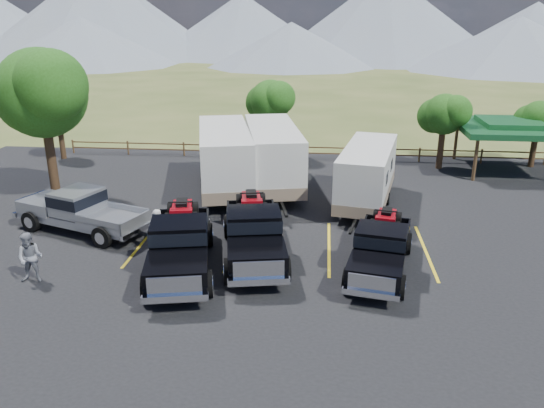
# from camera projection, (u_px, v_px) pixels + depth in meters

# --- Properties ---
(ground) EXTENTS (320.00, 320.00, 0.00)m
(ground) POSITION_uv_depth(u_px,v_px,m) (273.00, 293.00, 18.78)
(ground) COLOR #3C4C20
(ground) RESTS_ON ground
(asphalt_lot) EXTENTS (44.00, 34.00, 0.04)m
(asphalt_lot) POSITION_uv_depth(u_px,v_px,m) (280.00, 256.00, 21.59)
(asphalt_lot) COLOR black
(asphalt_lot) RESTS_ON ground
(stall_lines) EXTENTS (12.12, 5.50, 0.01)m
(stall_lines) POSITION_uv_depth(u_px,v_px,m) (282.00, 246.00, 22.51)
(stall_lines) COLOR gold
(stall_lines) RESTS_ON asphalt_lot
(tree_big_nw) EXTENTS (5.54, 5.18, 7.84)m
(tree_big_nw) POSITION_uv_depth(u_px,v_px,m) (41.00, 93.00, 26.51)
(tree_big_nw) COLOR black
(tree_big_nw) RESTS_ON ground
(tree_ne_a) EXTENTS (3.11, 2.92, 4.76)m
(tree_ne_a) POSITION_uv_depth(u_px,v_px,m) (444.00, 114.00, 32.71)
(tree_ne_a) COLOR black
(tree_ne_a) RESTS_ON ground
(tree_ne_b) EXTENTS (2.77, 2.59, 4.27)m
(tree_ne_b) POSITION_uv_depth(u_px,v_px,m) (538.00, 119.00, 33.21)
(tree_ne_b) COLOR black
(tree_ne_b) RESTS_ON ground
(tree_north) EXTENTS (3.46, 3.24, 5.25)m
(tree_north) POSITION_uv_depth(u_px,v_px,m) (270.00, 101.00, 35.49)
(tree_north) COLOR black
(tree_north) RESTS_ON ground
(tree_nw_small) EXTENTS (2.59, 2.43, 3.85)m
(tree_nw_small) POSITION_uv_depth(u_px,v_px,m) (58.00, 118.00, 35.27)
(tree_nw_small) COLOR black
(tree_nw_small) RESTS_ON ground
(rail_fence) EXTENTS (36.12, 0.12, 1.00)m
(rail_fence) POSITION_uv_depth(u_px,v_px,m) (329.00, 151.00, 35.72)
(rail_fence) COLOR brown
(rail_fence) RESTS_ON ground
(pavilion) EXTENTS (6.20, 6.20, 3.22)m
(pavilion) POSITION_uv_depth(u_px,v_px,m) (510.00, 127.00, 32.56)
(pavilion) COLOR brown
(pavilion) RESTS_ON ground
(mountain_range) EXTENTS (209.00, 71.00, 20.00)m
(mountain_range) POSITION_uv_depth(u_px,v_px,m) (285.00, 21.00, 116.10)
(mountain_range) COLOR slate
(mountain_range) RESTS_ON ground
(rig_left) EXTENTS (3.49, 7.10, 2.27)m
(rig_left) POSITION_uv_depth(u_px,v_px,m) (180.00, 242.00, 20.18)
(rig_left) COLOR black
(rig_left) RESTS_ON asphalt_lot
(rig_center) EXTENTS (3.36, 7.07, 2.27)m
(rig_center) POSITION_uv_depth(u_px,v_px,m) (254.00, 231.00, 21.25)
(rig_center) COLOR black
(rig_center) RESTS_ON asphalt_lot
(rig_right) EXTENTS (3.05, 6.28, 2.01)m
(rig_right) POSITION_uv_depth(u_px,v_px,m) (381.00, 246.00, 20.12)
(rig_right) COLOR black
(rig_right) RESTS_ON asphalt_lot
(trailer_left) EXTENTS (4.39, 10.10, 3.51)m
(trailer_left) POSITION_uv_depth(u_px,v_px,m) (225.00, 159.00, 28.89)
(trailer_left) COLOR white
(trailer_left) RESTS_ON asphalt_lot
(trailer_center) EXTENTS (4.19, 10.08, 3.49)m
(trailer_center) POSITION_uv_depth(u_px,v_px,m) (273.00, 156.00, 29.43)
(trailer_center) COLOR white
(trailer_center) RESTS_ON asphalt_lot
(trailer_right) EXTENTS (3.61, 8.80, 3.05)m
(trailer_right) POSITION_uv_depth(u_px,v_px,m) (367.00, 175.00, 26.87)
(trailer_right) COLOR white
(trailer_right) RESTS_ON asphalt_lot
(pickup_silver) EXTENTS (6.78, 4.13, 1.94)m
(pickup_silver) POSITION_uv_depth(u_px,v_px,m) (81.00, 210.00, 23.67)
(pickup_silver) COLOR #93969B
(pickup_silver) RESTS_ON asphalt_lot
(person_a) EXTENTS (0.82, 0.79, 1.89)m
(person_a) POSITION_uv_depth(u_px,v_px,m) (157.00, 231.00, 21.58)
(person_a) COLOR silver
(person_a) RESTS_ON asphalt_lot
(person_b) EXTENTS (0.99, 0.81, 1.90)m
(person_b) POSITION_uv_depth(u_px,v_px,m) (30.00, 258.00, 19.22)
(person_b) COLOR gray
(person_b) RESTS_ON asphalt_lot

